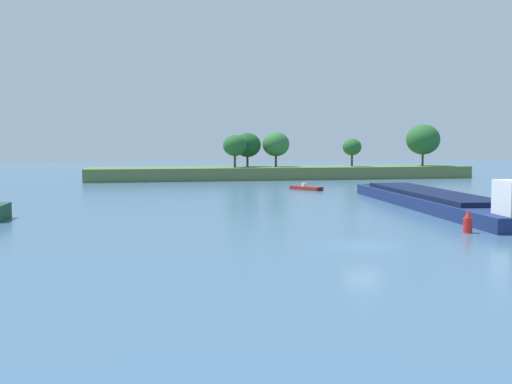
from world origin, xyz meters
The scene contains 5 objects.
ground_plane centered at (0.00, 0.00, 0.00)m, with size 400.00×400.00×0.00m, color #3D607F.
treeline_island centered at (16.78, 79.64, 2.58)m, with size 76.00×12.76×10.93m.
cargo_barge centered at (16.79, 21.33, 0.94)m, with size 9.94×40.36×5.88m.
small_motorboat centered at (10.68, 50.07, 0.29)m, with size 4.29×5.41×1.03m.
channel_buoy_red centered at (10.35, 4.16, 0.81)m, with size 0.70×0.70×1.90m.
Camera 1 is at (-15.69, -39.48, 7.02)m, focal length 43.30 mm.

